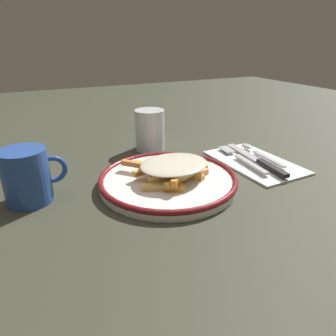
{
  "coord_description": "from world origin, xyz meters",
  "views": [
    {
      "loc": [
        -0.23,
        -0.47,
        0.26
      ],
      "look_at": [
        0.0,
        0.0,
        0.04
      ],
      "focal_mm": 32.43,
      "sensor_mm": 36.0,
      "label": 1
    }
  ],
  "objects_px": {
    "plate": "(168,180)",
    "knife": "(260,161)",
    "coffee_mug": "(27,176)",
    "fries_heap": "(171,169)",
    "napkin": "(255,161)",
    "fork": "(242,159)",
    "spoon": "(255,151)",
    "water_glass": "(150,130)"
  },
  "relations": [
    {
      "from": "coffee_mug",
      "to": "fork",
      "type": "bearing_deg",
      "value": -2.74
    },
    {
      "from": "spoon",
      "to": "napkin",
      "type": "bearing_deg",
      "value": -130.98
    },
    {
      "from": "knife",
      "to": "water_glass",
      "type": "xyz_separation_m",
      "value": [
        -0.17,
        0.21,
        0.04
      ]
    },
    {
      "from": "plate",
      "to": "spoon",
      "type": "height_order",
      "value": "plate"
    },
    {
      "from": "plate",
      "to": "napkin",
      "type": "distance_m",
      "value": 0.22
    },
    {
      "from": "plate",
      "to": "knife",
      "type": "height_order",
      "value": "plate"
    },
    {
      "from": "napkin",
      "to": "water_glass",
      "type": "distance_m",
      "value": 0.26
    },
    {
      "from": "knife",
      "to": "fries_heap",
      "type": "bearing_deg",
      "value": 179.71
    },
    {
      "from": "fries_heap",
      "to": "napkin",
      "type": "relative_size",
      "value": 0.76
    },
    {
      "from": "napkin",
      "to": "coffee_mug",
      "type": "bearing_deg",
      "value": 175.92
    },
    {
      "from": "spoon",
      "to": "fork",
      "type": "bearing_deg",
      "value": -158.38
    },
    {
      "from": "napkin",
      "to": "knife",
      "type": "height_order",
      "value": "knife"
    },
    {
      "from": "plate",
      "to": "fries_heap",
      "type": "bearing_deg",
      "value": -31.91
    },
    {
      "from": "knife",
      "to": "spoon",
      "type": "distance_m",
      "value": 0.06
    },
    {
      "from": "plate",
      "to": "water_glass",
      "type": "bearing_deg",
      "value": 76.8
    },
    {
      "from": "water_glass",
      "to": "fries_heap",
      "type": "bearing_deg",
      "value": -101.51
    },
    {
      "from": "spoon",
      "to": "water_glass",
      "type": "height_order",
      "value": "water_glass"
    },
    {
      "from": "knife",
      "to": "water_glass",
      "type": "distance_m",
      "value": 0.27
    },
    {
      "from": "fork",
      "to": "fries_heap",
      "type": "bearing_deg",
      "value": -171.1
    },
    {
      "from": "fries_heap",
      "to": "spoon",
      "type": "relative_size",
      "value": 1.07
    },
    {
      "from": "fries_heap",
      "to": "coffee_mug",
      "type": "height_order",
      "value": "coffee_mug"
    },
    {
      "from": "plate",
      "to": "fork",
      "type": "distance_m",
      "value": 0.2
    },
    {
      "from": "plate",
      "to": "water_glass",
      "type": "height_order",
      "value": "water_glass"
    },
    {
      "from": "plate",
      "to": "coffee_mug",
      "type": "xyz_separation_m",
      "value": [
        -0.24,
        0.05,
        0.04
      ]
    },
    {
      "from": "plate",
      "to": "water_glass",
      "type": "relative_size",
      "value": 2.65
    },
    {
      "from": "plate",
      "to": "coffee_mug",
      "type": "distance_m",
      "value": 0.25
    },
    {
      "from": "knife",
      "to": "water_glass",
      "type": "relative_size",
      "value": 2.11
    },
    {
      "from": "fork",
      "to": "plate",
      "type": "bearing_deg",
      "value": -172.34
    },
    {
      "from": "plate",
      "to": "fries_heap",
      "type": "relative_size",
      "value": 1.62
    },
    {
      "from": "spoon",
      "to": "coffee_mug",
      "type": "height_order",
      "value": "coffee_mug"
    },
    {
      "from": "fries_heap",
      "to": "knife",
      "type": "distance_m",
      "value": 0.22
    },
    {
      "from": "spoon",
      "to": "plate",
      "type": "bearing_deg",
      "value": -169.05
    },
    {
      "from": "fork",
      "to": "water_glass",
      "type": "relative_size",
      "value": 1.77
    },
    {
      "from": "plate",
      "to": "knife",
      "type": "xyz_separation_m",
      "value": [
        0.22,
        -0.0,
        0.0
      ]
    },
    {
      "from": "plate",
      "to": "napkin",
      "type": "xyz_separation_m",
      "value": [
        0.22,
        0.01,
        -0.01
      ]
    },
    {
      "from": "fork",
      "to": "spoon",
      "type": "distance_m",
      "value": 0.06
    },
    {
      "from": "plate",
      "to": "fork",
      "type": "relative_size",
      "value": 1.49
    },
    {
      "from": "knife",
      "to": "coffee_mug",
      "type": "relative_size",
      "value": 1.98
    },
    {
      "from": "napkin",
      "to": "spoon",
      "type": "distance_m",
      "value": 0.05
    },
    {
      "from": "napkin",
      "to": "fries_heap",
      "type": "bearing_deg",
      "value": -175.35
    },
    {
      "from": "knife",
      "to": "spoon",
      "type": "relative_size",
      "value": 1.38
    },
    {
      "from": "plate",
      "to": "napkin",
      "type": "relative_size",
      "value": 1.23
    }
  ]
}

